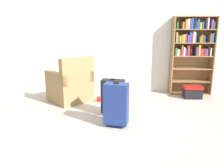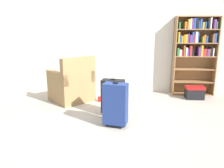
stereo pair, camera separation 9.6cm
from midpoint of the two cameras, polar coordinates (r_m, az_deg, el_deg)
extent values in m
plane|color=#B2A899|center=(3.54, -4.41, -9.95)|extent=(10.14, 10.14, 0.00)
cube|color=beige|center=(5.17, -2.49, 12.39)|extent=(5.79, 0.10, 2.60)
cube|color=olive|center=(5.11, 14.20, 6.73)|extent=(0.02, 0.26, 1.67)
cube|color=olive|center=(5.37, 23.31, 6.35)|extent=(0.02, 0.26, 1.67)
cube|color=olive|center=(5.34, 18.49, 6.72)|extent=(0.89, 0.02, 1.67)
cube|color=olive|center=(5.38, 18.20, -2.16)|extent=(0.85, 0.24, 0.02)
cube|color=olive|center=(5.31, 18.42, 0.72)|extent=(0.85, 0.24, 0.02)
cube|color=olive|center=(5.26, 18.64, 3.67)|extent=(0.85, 0.24, 0.02)
cube|color=olive|center=(5.23, 18.88, 6.66)|extent=(0.85, 0.24, 0.02)
cube|color=olive|center=(5.20, 19.11, 9.70)|extent=(0.85, 0.24, 0.02)
cube|color=olive|center=(5.19, 19.36, 12.74)|extent=(0.85, 0.24, 0.02)
cube|color=olive|center=(5.20, 19.59, 15.58)|extent=(0.85, 0.24, 0.02)
cube|color=#2D7238|center=(5.09, 15.03, 7.80)|extent=(0.04, 0.18, 0.16)
cube|color=silver|center=(5.11, 15.49, 7.63)|extent=(0.04, 0.20, 0.13)
cube|color=#B22D2D|center=(5.10, 16.01, 7.58)|extent=(0.02, 0.15, 0.13)
cube|color=brown|center=(5.10, 16.45, 8.04)|extent=(0.03, 0.15, 0.22)
cube|color=silver|center=(5.13, 16.85, 7.80)|extent=(0.04, 0.19, 0.18)
cube|color=#66337F|center=(5.13, 17.31, 7.63)|extent=(0.03, 0.17, 0.15)
cube|color=#B22D2D|center=(5.17, 17.77, 7.95)|extent=(0.04, 0.22, 0.21)
cube|color=black|center=(5.16, 18.30, 7.57)|extent=(0.04, 0.17, 0.15)
cube|color=#66337F|center=(5.22, 19.66, 7.72)|extent=(0.04, 0.22, 0.18)
cube|color=gold|center=(5.22, 20.25, 7.88)|extent=(0.04, 0.19, 0.22)
cube|color=#B22D2D|center=(5.23, 20.67, 7.44)|extent=(0.03, 0.17, 0.15)
cube|color=#B22D2D|center=(5.23, 21.09, 7.44)|extent=(0.03, 0.15, 0.15)
cube|color=#66337F|center=(5.26, 21.53, 7.41)|extent=(0.04, 0.18, 0.15)
cube|color=brown|center=(5.27, 21.88, 7.40)|extent=(0.02, 0.17, 0.15)
cube|color=black|center=(5.29, 22.28, 7.56)|extent=(0.04, 0.19, 0.18)
cube|color=silver|center=(5.31, 22.61, 7.46)|extent=(0.02, 0.21, 0.16)
cube|color=gold|center=(5.07, 15.15, 11.21)|extent=(0.03, 0.19, 0.21)
cube|color=#264C99|center=(5.06, 15.61, 10.84)|extent=(0.03, 0.15, 0.15)
cube|color=gold|center=(5.08, 15.96, 10.72)|extent=(0.03, 0.17, 0.13)
cube|color=orange|center=(5.10, 16.40, 10.83)|extent=(0.03, 0.19, 0.16)
cube|color=gold|center=(5.12, 16.80, 10.86)|extent=(0.04, 0.22, 0.17)
cube|color=#66337F|center=(5.13, 17.29, 10.92)|extent=(0.03, 0.21, 0.18)
cube|color=#66337F|center=(5.13, 17.83, 10.74)|extent=(0.04, 0.19, 0.16)
cube|color=#264C99|center=(5.13, 18.32, 11.05)|extent=(0.03, 0.17, 0.22)
cube|color=#B22D2D|center=(5.16, 18.61, 10.83)|extent=(0.02, 0.20, 0.18)
cube|color=silver|center=(5.15, 19.13, 11.00)|extent=(0.04, 0.15, 0.22)
cube|color=#264C99|center=(5.16, 19.48, 10.87)|extent=(0.02, 0.16, 0.20)
cube|color=gold|center=(5.22, 20.44, 10.43)|extent=(0.02, 0.21, 0.13)
cube|color=orange|center=(5.20, 20.89, 10.54)|extent=(0.03, 0.16, 0.16)
cube|color=#264C99|center=(5.24, 21.24, 10.41)|extent=(0.03, 0.20, 0.14)
cube|color=brown|center=(5.28, 22.67, 10.54)|extent=(0.03, 0.19, 0.18)
cube|color=#264C99|center=(5.29, 23.09, 10.56)|extent=(0.04, 0.18, 0.19)
cube|color=#2D7238|center=(5.07, 15.30, 13.89)|extent=(0.03, 0.20, 0.13)
cube|color=orange|center=(5.10, 16.64, 13.85)|extent=(0.03, 0.20, 0.14)
cube|color=#66337F|center=(5.08, 17.06, 13.82)|extent=(0.02, 0.15, 0.14)
cube|color=gold|center=(5.10, 17.46, 14.08)|extent=(0.04, 0.15, 0.19)
cube|color=silver|center=(5.14, 17.77, 14.11)|extent=(0.03, 0.22, 0.20)
cube|color=#66337F|center=(5.14, 18.19, 14.08)|extent=(0.04, 0.21, 0.20)
cube|color=#264C99|center=(5.16, 18.65, 14.09)|extent=(0.04, 0.22, 0.21)
cube|color=black|center=(5.16, 19.26, 14.08)|extent=(0.04, 0.19, 0.22)
cube|color=#264C99|center=(5.17, 19.64, 13.74)|extent=(0.02, 0.18, 0.16)
cube|color=#264C99|center=(5.18, 20.02, 13.89)|extent=(0.03, 0.18, 0.20)
cube|color=gold|center=(5.20, 20.48, 13.50)|extent=(0.04, 0.20, 0.13)
cube|color=#264C99|center=(5.20, 21.03, 13.50)|extent=(0.03, 0.16, 0.14)
cube|color=silver|center=(5.25, 22.16, 13.85)|extent=(0.02, 0.19, 0.22)
cube|color=#66337F|center=(5.28, 22.98, 13.58)|extent=(0.04, 0.19, 0.19)
cube|color=#2D7238|center=(5.28, 23.40, 13.31)|extent=(0.02, 0.17, 0.15)
cube|color=#9E7A4C|center=(4.65, -11.01, -1.73)|extent=(0.99, 0.99, 0.40)
cube|color=tan|center=(4.59, -11.14, 1.16)|extent=(0.76, 0.76, 0.08)
cube|color=#9E7A4C|center=(4.31, -9.28, 3.28)|extent=(0.59, 0.57, 0.50)
cube|color=#9E7A4C|center=(4.73, -8.07, 2.52)|extent=(0.55, 0.58, 0.22)
cube|color=#9E7A4C|center=(4.44, -14.50, 1.47)|extent=(0.55, 0.58, 0.22)
cylinder|color=red|center=(4.56, -3.94, -3.79)|extent=(0.08, 0.08, 0.10)
torus|color=red|center=(4.56, -3.29, -3.74)|extent=(0.06, 0.01, 0.06)
cube|color=black|center=(5.02, 18.92, -2.07)|extent=(0.36, 0.22, 0.23)
cube|color=red|center=(4.99, 19.02, -0.74)|extent=(0.37, 0.23, 0.05)
cube|color=navy|center=(3.33, 0.22, -4.92)|extent=(0.38, 0.28, 0.60)
cube|color=black|center=(3.24, 0.23, 0.31)|extent=(0.08, 0.06, 0.02)
cylinder|color=black|center=(3.48, -1.72, -9.87)|extent=(0.06, 0.06, 0.05)
cylinder|color=black|center=(3.42, 2.19, -10.28)|extent=(0.06, 0.06, 0.05)
cube|color=black|center=(3.77, -0.50, -3.07)|extent=(0.40, 0.26, 0.55)
cube|color=black|center=(3.70, -0.51, 1.19)|extent=(0.08, 0.05, 0.02)
cylinder|color=black|center=(3.90, -2.38, -7.20)|extent=(0.06, 0.06, 0.05)
cylinder|color=black|center=(3.85, 1.42, -7.49)|extent=(0.06, 0.06, 0.05)
camera|label=1|loc=(0.05, -90.76, -0.18)|focal=36.62mm
camera|label=2|loc=(0.05, 89.24, 0.18)|focal=36.62mm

